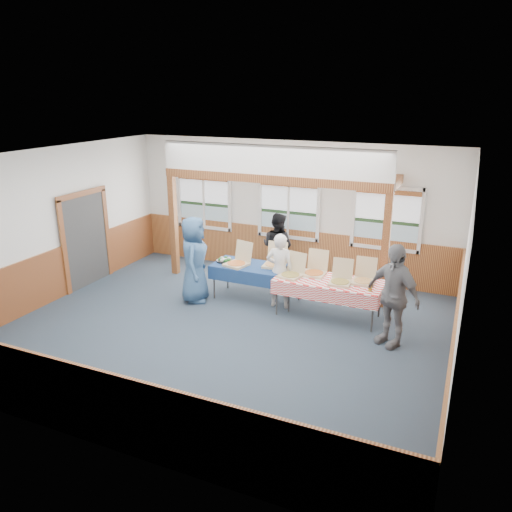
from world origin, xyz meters
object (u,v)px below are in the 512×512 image
(man_blue, at_px, (194,259))
(person_grey, at_px, (393,295))
(table_left, at_px, (256,268))
(woman_white, at_px, (280,271))
(woman_black, at_px, (277,247))
(table_right, at_px, (329,283))

(man_blue, distance_m, person_grey, 4.14)
(table_left, distance_m, woman_white, 0.61)
(person_grey, bearing_deg, woman_black, 175.35)
(table_left, xyz_separation_m, table_right, (1.63, -0.19, 0.00))
(man_blue, bearing_deg, woman_black, -51.54)
(woman_white, relative_size, woman_black, 0.97)
(woman_white, relative_size, person_grey, 0.85)
(woman_black, bearing_deg, table_left, 102.09)
(table_left, height_order, woman_black, woman_black)
(table_right, bearing_deg, person_grey, -31.56)
(table_right, height_order, man_blue, man_blue)
(woman_black, xyz_separation_m, person_grey, (2.98, -2.17, 0.11))
(table_right, distance_m, woman_white, 1.05)
(woman_white, xyz_separation_m, man_blue, (-1.76, -0.41, 0.13))
(person_grey, bearing_deg, man_blue, -152.92)
(table_left, relative_size, woman_white, 1.31)
(person_grey, bearing_deg, woman_white, -165.65)
(woman_white, distance_m, man_blue, 1.82)
(woman_black, bearing_deg, table_right, 148.87)
(table_right, distance_m, man_blue, 2.84)
(woman_white, distance_m, woman_black, 1.57)
(woman_white, xyz_separation_m, woman_black, (-0.62, 1.44, 0.03))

